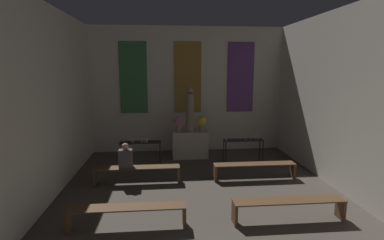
{
  "coord_description": "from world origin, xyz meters",
  "views": [
    {
      "loc": [
        -0.87,
        -1.49,
        3.13
      ],
      "look_at": [
        0.0,
        7.98,
        1.48
      ],
      "focal_mm": 28.0,
      "sensor_mm": 36.0,
      "label": 1
    }
  ],
  "objects_px": {
    "pew_second_right": "(289,205)",
    "person_seated": "(126,157)",
    "statue": "(190,111)",
    "pew_back_left": "(137,171)",
    "flower_vase_right": "(201,122)",
    "flower_vase_left": "(178,122)",
    "altar": "(190,144)",
    "candle_rack_left": "(140,146)",
    "pew_back_right": "(254,167)",
    "pew_second_left": "(127,212)",
    "candle_rack_right": "(244,144)"
  },
  "relations": [
    {
      "from": "flower_vase_left",
      "to": "altar",
      "type": "bearing_deg",
      "value": 0.0
    },
    {
      "from": "person_seated",
      "to": "altar",
      "type": "bearing_deg",
      "value": 49.88
    },
    {
      "from": "statue",
      "to": "pew_second_left",
      "type": "xyz_separation_m",
      "value": [
        -1.65,
        -4.7,
        -1.32
      ]
    },
    {
      "from": "altar",
      "to": "flower_vase_left",
      "type": "height_order",
      "value": "flower_vase_left"
    },
    {
      "from": "statue",
      "to": "flower_vase_right",
      "type": "height_order",
      "value": "statue"
    },
    {
      "from": "pew_back_left",
      "to": "altar",
      "type": "bearing_deg",
      "value": 54.57
    },
    {
      "from": "pew_back_right",
      "to": "person_seated",
      "type": "xyz_separation_m",
      "value": [
        -3.6,
        0.0,
        0.41
      ]
    },
    {
      "from": "statue",
      "to": "pew_second_left",
      "type": "height_order",
      "value": "statue"
    },
    {
      "from": "pew_second_left",
      "to": "pew_back_right",
      "type": "xyz_separation_m",
      "value": [
        3.29,
        2.39,
        0.0
      ]
    },
    {
      "from": "candle_rack_left",
      "to": "pew_second_right",
      "type": "height_order",
      "value": "candle_rack_left"
    },
    {
      "from": "candle_rack_right",
      "to": "pew_back_left",
      "type": "height_order",
      "value": "candle_rack_right"
    },
    {
      "from": "flower_vase_left",
      "to": "candle_rack_right",
      "type": "distance_m",
      "value": 2.37
    },
    {
      "from": "statue",
      "to": "pew_back_right",
      "type": "height_order",
      "value": "statue"
    },
    {
      "from": "altar",
      "to": "flower_vase_left",
      "type": "bearing_deg",
      "value": 180.0
    },
    {
      "from": "pew_back_right",
      "to": "pew_back_left",
      "type": "bearing_deg",
      "value": 180.0
    },
    {
      "from": "pew_second_left",
      "to": "pew_second_right",
      "type": "xyz_separation_m",
      "value": [
        3.29,
        0.0,
        0.0
      ]
    },
    {
      "from": "candle_rack_right",
      "to": "pew_second_left",
      "type": "xyz_separation_m",
      "value": [
        -3.3,
        -3.65,
        -0.38
      ]
    },
    {
      "from": "pew_second_left",
      "to": "pew_back_right",
      "type": "distance_m",
      "value": 4.07
    },
    {
      "from": "pew_second_right",
      "to": "person_seated",
      "type": "relative_size",
      "value": 3.42
    },
    {
      "from": "flower_vase_right",
      "to": "pew_back_left",
      "type": "distance_m",
      "value": 3.22
    },
    {
      "from": "statue",
      "to": "pew_back_right",
      "type": "distance_m",
      "value": 3.13
    },
    {
      "from": "statue",
      "to": "flower_vase_right",
      "type": "bearing_deg",
      "value": 0.0
    },
    {
      "from": "candle_rack_left",
      "to": "pew_back_right",
      "type": "bearing_deg",
      "value": -20.89
    },
    {
      "from": "flower_vase_right",
      "to": "pew_second_right",
      "type": "relative_size",
      "value": 0.23
    },
    {
      "from": "statue",
      "to": "flower_vase_left",
      "type": "height_order",
      "value": "statue"
    },
    {
      "from": "flower_vase_left",
      "to": "pew_back_right",
      "type": "distance_m",
      "value": 3.22
    },
    {
      "from": "flower_vase_left",
      "to": "candle_rack_left",
      "type": "height_order",
      "value": "flower_vase_left"
    },
    {
      "from": "pew_second_right",
      "to": "person_seated",
      "type": "height_order",
      "value": "person_seated"
    },
    {
      "from": "statue",
      "to": "pew_back_right",
      "type": "relative_size",
      "value": 0.66
    },
    {
      "from": "flower_vase_left",
      "to": "pew_back_right",
      "type": "height_order",
      "value": "flower_vase_left"
    },
    {
      "from": "pew_second_left",
      "to": "candle_rack_right",
      "type": "bearing_deg",
      "value": 47.87
    },
    {
      "from": "candle_rack_right",
      "to": "pew_second_left",
      "type": "bearing_deg",
      "value": -132.13
    },
    {
      "from": "pew_second_left",
      "to": "pew_back_right",
      "type": "relative_size",
      "value": 1.0
    },
    {
      "from": "altar",
      "to": "candle_rack_right",
      "type": "distance_m",
      "value": 1.98
    },
    {
      "from": "candle_rack_left",
      "to": "person_seated",
      "type": "distance_m",
      "value": 1.29
    },
    {
      "from": "pew_second_left",
      "to": "altar",
      "type": "bearing_deg",
      "value": 70.71
    },
    {
      "from": "candle_rack_left",
      "to": "pew_second_right",
      "type": "xyz_separation_m",
      "value": [
        3.29,
        -3.64,
        -0.38
      ]
    },
    {
      "from": "pew_second_left",
      "to": "pew_back_left",
      "type": "height_order",
      "value": "same"
    },
    {
      "from": "flower_vase_right",
      "to": "pew_back_right",
      "type": "relative_size",
      "value": 0.23
    },
    {
      "from": "pew_back_left",
      "to": "flower_vase_right",
      "type": "bearing_deg",
      "value": 48.45
    },
    {
      "from": "altar",
      "to": "candle_rack_left",
      "type": "bearing_deg",
      "value": -147.34
    },
    {
      "from": "pew_second_left",
      "to": "pew_back_right",
      "type": "bearing_deg",
      "value": 35.96
    },
    {
      "from": "flower_vase_right",
      "to": "flower_vase_left",
      "type": "bearing_deg",
      "value": 180.0
    },
    {
      "from": "pew_back_left",
      "to": "pew_back_right",
      "type": "relative_size",
      "value": 1.0
    },
    {
      "from": "pew_second_right",
      "to": "person_seated",
      "type": "xyz_separation_m",
      "value": [
        -3.6,
        2.39,
        0.41
      ]
    },
    {
      "from": "flower_vase_right",
      "to": "pew_second_right",
      "type": "height_order",
      "value": "flower_vase_right"
    },
    {
      "from": "candle_rack_right",
      "to": "pew_back_left",
      "type": "bearing_deg",
      "value": -159.1
    },
    {
      "from": "altar",
      "to": "person_seated",
      "type": "xyz_separation_m",
      "value": [
        -1.95,
        -2.31,
        0.28
      ]
    },
    {
      "from": "flower_vase_right",
      "to": "pew_back_left",
      "type": "height_order",
      "value": "flower_vase_right"
    },
    {
      "from": "statue",
      "to": "pew_back_left",
      "type": "distance_m",
      "value": 3.13
    }
  ]
}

